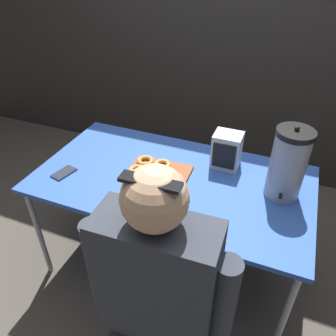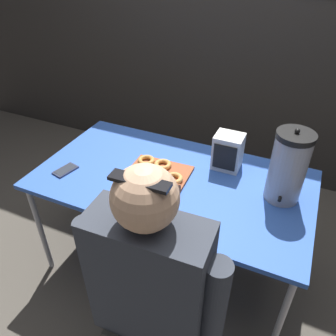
{
  "view_description": "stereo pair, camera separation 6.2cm",
  "coord_description": "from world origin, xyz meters",
  "px_view_note": "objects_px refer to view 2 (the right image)",
  "views": [
    {
      "loc": [
        0.53,
        -1.37,
        1.83
      ],
      "look_at": [
        -0.03,
        0.0,
        0.78
      ],
      "focal_mm": 35.0,
      "sensor_mm": 36.0,
      "label": 1
    },
    {
      "loc": [
        0.58,
        -1.35,
        1.83
      ],
      "look_at": [
        -0.03,
        0.0,
        0.78
      ],
      "focal_mm": 35.0,
      "sensor_mm": 36.0,
      "label": 2
    }
  ],
  "objects_px": {
    "coffee_urn": "(288,167)",
    "person_seated": "(151,303)",
    "donut_box": "(157,171)",
    "cell_phone": "(65,170)",
    "space_heater": "(228,152)"
  },
  "relations": [
    {
      "from": "coffee_urn",
      "to": "person_seated",
      "type": "height_order",
      "value": "person_seated"
    },
    {
      "from": "donut_box",
      "to": "person_seated",
      "type": "bearing_deg",
      "value": -68.56
    },
    {
      "from": "coffee_urn",
      "to": "person_seated",
      "type": "distance_m",
      "value": 0.9
    },
    {
      "from": "cell_phone",
      "to": "space_heater",
      "type": "height_order",
      "value": "space_heater"
    },
    {
      "from": "coffee_urn",
      "to": "space_heater",
      "type": "height_order",
      "value": "coffee_urn"
    },
    {
      "from": "donut_box",
      "to": "coffee_urn",
      "type": "bearing_deg",
      "value": 4.89
    },
    {
      "from": "coffee_urn",
      "to": "cell_phone",
      "type": "xyz_separation_m",
      "value": [
        -1.17,
        -0.28,
        -0.18
      ]
    },
    {
      "from": "coffee_urn",
      "to": "person_seated",
      "type": "relative_size",
      "value": 0.31
    },
    {
      "from": "cell_phone",
      "to": "donut_box",
      "type": "bearing_deg",
      "value": 34.04
    },
    {
      "from": "cell_phone",
      "to": "person_seated",
      "type": "bearing_deg",
      "value": -18.52
    },
    {
      "from": "coffee_urn",
      "to": "cell_phone",
      "type": "relative_size",
      "value": 2.68
    },
    {
      "from": "space_heater",
      "to": "person_seated",
      "type": "xyz_separation_m",
      "value": [
        -0.04,
        -0.91,
        -0.21
      ]
    },
    {
      "from": "donut_box",
      "to": "cell_phone",
      "type": "bearing_deg",
      "value": -161.19
    },
    {
      "from": "coffee_urn",
      "to": "person_seated",
      "type": "xyz_separation_m",
      "value": [
        -0.38,
        -0.76,
        -0.3
      ]
    },
    {
      "from": "donut_box",
      "to": "cell_phone",
      "type": "distance_m",
      "value": 0.53
    }
  ]
}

